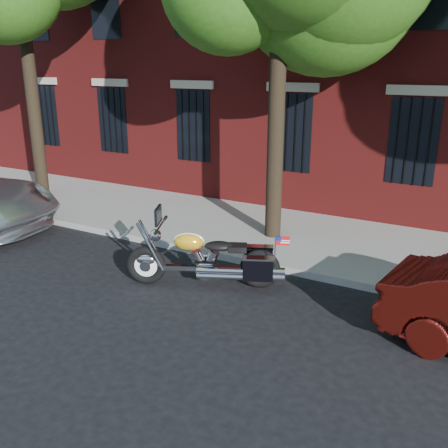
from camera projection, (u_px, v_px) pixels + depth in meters
The scene contains 4 objects.
ground at pixel (185, 283), 9.36m from camera, with size 120.00×120.00×0.00m, color black.
curb at pixel (221, 255), 10.49m from camera, with size 40.00×0.16×0.15m, color gray.
sidewalk at pixel (259, 230), 12.05m from camera, with size 40.00×3.60×0.15m, color gray.
motorcycle at pixel (211, 261), 9.07m from camera, with size 2.87×1.58×1.50m.
Camera 1 is at (4.83, -7.11, 3.95)m, focal length 40.00 mm.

